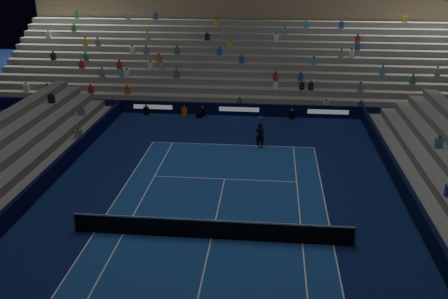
% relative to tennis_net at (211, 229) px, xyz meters
% --- Properties ---
extents(ground, '(90.00, 90.00, 0.00)m').
position_rel_tennis_net_xyz_m(ground, '(0.00, 0.00, -0.50)').
color(ground, '#0B1744').
rests_on(ground, ground).
extents(court_surface, '(10.97, 23.77, 0.01)m').
position_rel_tennis_net_xyz_m(court_surface, '(0.00, 0.00, -0.50)').
color(court_surface, navy).
rests_on(court_surface, ground).
extents(sponsor_barrier_far, '(44.00, 0.25, 1.00)m').
position_rel_tennis_net_xyz_m(sponsor_barrier_far, '(0.00, 18.50, -0.00)').
color(sponsor_barrier_far, black).
rests_on(sponsor_barrier_far, ground).
extents(sponsor_barrier_east, '(0.25, 37.00, 1.00)m').
position_rel_tennis_net_xyz_m(sponsor_barrier_east, '(9.70, 0.00, -0.00)').
color(sponsor_barrier_east, black).
rests_on(sponsor_barrier_east, ground).
extents(sponsor_barrier_west, '(0.25, 37.00, 1.00)m').
position_rel_tennis_net_xyz_m(sponsor_barrier_west, '(-9.70, 0.00, -0.00)').
color(sponsor_barrier_west, black).
rests_on(sponsor_barrier_west, ground).
extents(grandstand_main, '(44.00, 15.20, 11.20)m').
position_rel_tennis_net_xyz_m(grandstand_main, '(0.00, 27.90, 2.87)').
color(grandstand_main, slate).
rests_on(grandstand_main, ground).
extents(tennis_net, '(12.90, 0.10, 1.10)m').
position_rel_tennis_net_xyz_m(tennis_net, '(0.00, 0.00, 0.00)').
color(tennis_net, '#B2B2B7').
rests_on(tennis_net, ground).
extents(tennis_player, '(0.73, 0.57, 1.77)m').
position_rel_tennis_net_xyz_m(tennis_player, '(1.86, 11.57, 0.38)').
color(tennis_player, black).
rests_on(tennis_player, ground).
extents(broadcast_camera, '(0.41, 0.85, 0.53)m').
position_rel_tennis_net_xyz_m(broadcast_camera, '(-3.10, 17.72, -0.23)').
color(broadcast_camera, black).
rests_on(broadcast_camera, ground).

